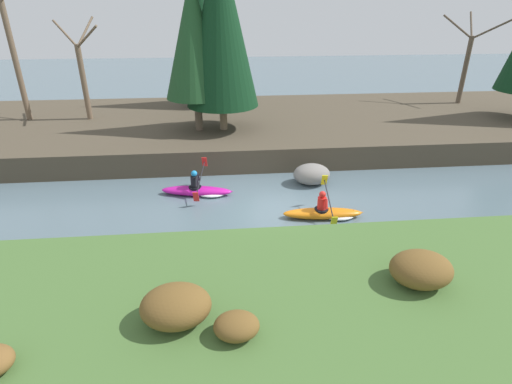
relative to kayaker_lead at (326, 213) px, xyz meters
The scene contains 15 objects.
ground_plane 2.01m from the kayaker_lead, 156.90° to the left, with size 90.00×90.00×0.00m, color slate.
riverbank_near 5.49m from the kayaker_lead, 109.60° to the right, with size 44.00×6.56×0.85m.
riverbank_far 9.72m from the kayaker_lead, 100.91° to the left, with size 44.00×10.90×1.07m.
conifer_tree_far_left 9.99m from the kayaker_lead, 121.17° to the left, with size 2.86×2.86×6.78m.
conifer_tree_left 14.58m from the kayaker_lead, 108.51° to the left, with size 2.91×2.91×8.09m.
conifer_tree_mid_left 9.94m from the kayaker_lead, 113.88° to the left, with size 3.39×3.39×8.64m.
bare_tree_mid_upstream 17.56m from the kayaker_lead, 142.71° to the left, with size 4.25×4.20×7.77m.
bare_tree_mid_downstream 14.78m from the kayaker_lead, 135.77° to the left, with size 2.79×2.76×5.00m.
bare_tree_downstream 16.66m from the kayaker_lead, 45.98° to the left, with size 2.88×2.84×5.16m.
shrub_clump_second 7.14m from the kayaker_lead, 129.90° to the right, with size 1.42×1.18×0.77m.
shrub_clump_third 6.87m from the kayaker_lead, 119.50° to the right, with size 0.89×0.74×0.48m.
shrub_clump_far_end 4.92m from the kayaker_lead, 79.38° to the right, with size 1.43×1.19×0.77m.
kayaker_lead is the anchor object (origin of this frame).
kayaker_middle 4.90m from the kayaker_lead, 152.94° to the left, with size 2.80×2.07×1.20m.
boulder_midstream 2.87m from the kayaker_lead, 87.34° to the left, with size 1.49×1.17×0.84m.
Camera 1 is at (-1.70, -12.51, 6.67)m, focal length 28.00 mm.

